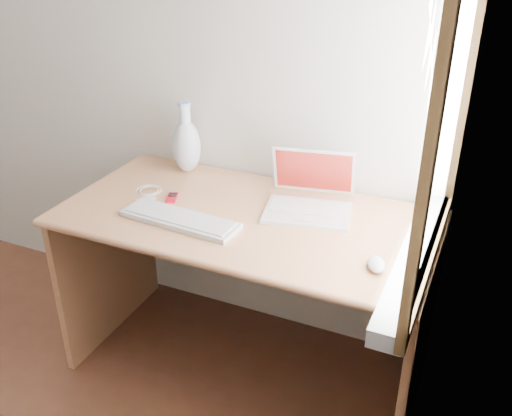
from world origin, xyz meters
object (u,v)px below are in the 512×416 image
at_px(desk, 256,252).
at_px(vase, 186,144).
at_px(laptop, 312,198).
at_px(external_keyboard, 180,219).

bearing_deg(desk, vase, 156.17).
distance_m(laptop, vase, 0.66).
height_order(laptop, external_keyboard, laptop).
bearing_deg(laptop, desk, -178.02).
relative_size(desk, vase, 4.52).
distance_m(external_keyboard, vase, 0.50).
relative_size(desk, external_keyboard, 3.04).
xyz_separation_m(desk, laptop, (0.22, 0.05, 0.28)).
relative_size(laptop, vase, 1.14).
bearing_deg(vase, desk, -23.83).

